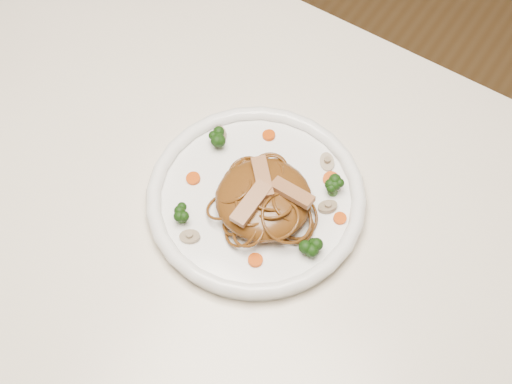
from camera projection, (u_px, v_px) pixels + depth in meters
The scene contains 20 objects.
ground at pixel (234, 384), 1.61m from camera, with size 4.00×4.00×0.00m, color brown.
table at pixel (223, 254), 1.05m from camera, with size 1.20×0.80×0.75m.
plate at pixel (256, 200), 0.97m from camera, with size 0.29×0.29×0.02m, color white.
noodle_mound at pixel (264, 199), 0.94m from camera, with size 0.12×0.12×0.04m, color #613412.
chicken_a at pixel (292, 193), 0.92m from camera, with size 0.06×0.02×0.01m, color #B18053.
chicken_b at pixel (262, 177), 0.93m from camera, with size 0.06×0.02×0.01m, color #B18053.
chicken_c at pixel (251, 203), 0.91m from camera, with size 0.06×0.02×0.01m, color #B18053.
broccoli_0 at pixel (334, 186), 0.95m from camera, with size 0.03×0.03×0.03m, color black, non-canonical shape.
broccoli_1 at pixel (217, 137), 1.00m from camera, with size 0.03×0.03×0.03m, color black, non-canonical shape.
broccoli_2 at pixel (181, 213), 0.93m from camera, with size 0.03×0.03×0.03m, color black, non-canonical shape.
broccoli_3 at pixel (311, 247), 0.91m from camera, with size 0.03×0.03×0.03m, color black, non-canonical shape.
carrot_0 at pixel (331, 179), 0.98m from camera, with size 0.02×0.02×0.01m, color #C44B07.
carrot_1 at pixel (193, 178), 0.98m from camera, with size 0.02×0.02×0.01m, color #C44B07.
carrot_2 at pixel (340, 218), 0.95m from camera, with size 0.02×0.02×0.01m, color #C44B07.
carrot_3 at pixel (269, 135), 1.01m from camera, with size 0.02×0.02×0.01m, color #C44B07.
carrot_4 at pixel (255, 260), 0.92m from camera, with size 0.02×0.02×0.01m, color #C44B07.
mushroom_0 at pixel (190, 237), 0.93m from camera, with size 0.03×0.03×0.01m, color gray.
mushroom_1 at pixel (328, 207), 0.95m from camera, with size 0.03×0.03×0.01m, color gray.
mushroom_2 at pixel (220, 135), 1.01m from camera, with size 0.03×0.03×0.01m, color gray.
mushroom_3 at pixel (327, 162), 0.99m from camera, with size 0.03×0.03×0.01m, color gray.
Camera 1 is at (0.29, -0.36, 1.60)m, focal length 51.49 mm.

